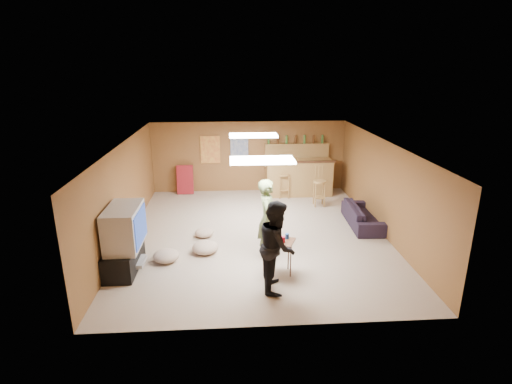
{
  "coord_description": "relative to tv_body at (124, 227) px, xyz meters",
  "views": [
    {
      "loc": [
        -0.6,
        -8.73,
        3.88
      ],
      "look_at": [
        0.0,
        0.2,
        1.0
      ],
      "focal_mm": 28.0,
      "sensor_mm": 36.0,
      "label": 1
    }
  ],
  "objects": [
    {
      "name": "bar_stool_left",
      "position": [
        3.66,
        4.21,
        -0.27
      ],
      "size": [
        0.45,
        0.45,
        1.25
      ],
      "primitive_type": null,
      "rotation": [
        0.0,
        0.0,
        -0.13
      ],
      "color": "olive",
      "rests_on": "ground"
    },
    {
      "name": "folding_chair_stack",
      "position": [
        0.65,
        4.8,
        -0.45
      ],
      "size": [
        0.5,
        0.26,
        0.91
      ],
      "primitive_type": "cube",
      "rotation": [
        -0.14,
        0.0,
        0.0
      ],
      "color": "maroon",
      "rests_on": "ground"
    },
    {
      "name": "person_olive",
      "position": [
        2.8,
        0.35,
        -0.05
      ],
      "size": [
        0.49,
        0.67,
        1.69
      ],
      "primitive_type": "imported",
      "rotation": [
        0.0,
        0.0,
        1.43
      ],
      "color": "#556339",
      "rests_on": "ground"
    },
    {
      "name": "bar_counter",
      "position": [
        4.15,
        4.45,
        -0.35
      ],
      "size": [
        2.0,
        0.6,
        1.1
      ],
      "primitive_type": "cube",
      "color": "olive",
      "rests_on": "ground"
    },
    {
      "name": "bar_backing",
      "position": [
        4.15,
        4.92,
        0.3
      ],
      "size": [
        2.0,
        0.14,
        0.6
      ],
      "primitive_type": "cube",
      "color": "olive",
      "rests_on": "bar_counter"
    },
    {
      "name": "cushion_far",
      "position": [
        0.7,
        0.28,
        -0.78
      ],
      "size": [
        0.54,
        0.54,
        0.24
      ],
      "primitive_type": "ellipsoid",
      "rotation": [
        0.0,
        0.0,
        0.02
      ],
      "color": "tan",
      "rests_on": "ground"
    },
    {
      "name": "wall_front",
      "position": [
        2.65,
        -2.0,
        0.2
      ],
      "size": [
        6.0,
        0.02,
        2.2
      ],
      "primitive_type": "cube",
      "color": "brown",
      "rests_on": "ground"
    },
    {
      "name": "sofa",
      "position": [
        5.35,
        1.92,
        -0.64
      ],
      "size": [
        0.76,
        1.78,
        0.51
      ],
      "primitive_type": "imported",
      "rotation": [
        0.0,
        0.0,
        1.52
      ],
      "color": "black",
      "rests_on": "ground"
    },
    {
      "name": "tv_screen",
      "position": [
        0.31,
        0.0,
        0.0
      ],
      "size": [
        0.02,
        0.95,
        0.65
      ],
      "primitive_type": "cube",
      "color": "navy",
      "rests_on": "tv_body"
    },
    {
      "name": "wall_left",
      "position": [
        -0.35,
        1.5,
        0.2
      ],
      "size": [
        0.02,
        7.0,
        2.2
      ],
      "primitive_type": "cube",
      "color": "brown",
      "rests_on": "ground"
    },
    {
      "name": "ceiling_panel_back",
      "position": [
        2.65,
        2.7,
        1.27
      ],
      "size": [
        1.2,
        0.6,
        0.04
      ],
      "primitive_type": "cube",
      "color": "white",
      "rests_on": "ceiling"
    },
    {
      "name": "person_black",
      "position": [
        2.84,
        -0.88,
        -0.07
      ],
      "size": [
        0.69,
        0.85,
        1.66
      ],
      "primitive_type": "imported",
      "rotation": [
        0.0,
        0.0,
        1.49
      ],
      "color": "black",
      "rests_on": "ground"
    },
    {
      "name": "ceiling",
      "position": [
        2.65,
        1.5,
        1.3
      ],
      "size": [
        6.0,
        7.0,
        0.02
      ],
      "primitive_type": "cube",
      "color": "silver",
      "rests_on": "ground"
    },
    {
      "name": "tray_table",
      "position": [
        2.96,
        -0.36,
        -0.55
      ],
      "size": [
        0.66,
        0.6,
        0.69
      ],
      "primitive_type": "cube",
      "rotation": [
        0.0,
        0.0,
        -0.38
      ],
      "color": "#422415",
      "rests_on": "ground"
    },
    {
      "name": "tv_body",
      "position": [
        0.0,
        0.0,
        0.0
      ],
      "size": [
        0.6,
        1.1,
        0.8
      ],
      "primitive_type": "cube",
      "color": "#B2B2B7",
      "rests_on": "tv_stand"
    },
    {
      "name": "bar_shelf",
      "position": [
        4.15,
        4.9,
        0.6
      ],
      "size": [
        2.0,
        0.18,
        0.05
      ],
      "primitive_type": "cube",
      "color": "olive",
      "rests_on": "bar_backing"
    },
    {
      "name": "cushion_mid",
      "position": [
        1.41,
        1.46,
        -0.8
      ],
      "size": [
        0.56,
        0.56,
        0.19
      ],
      "primitive_type": "ellipsoid",
      "rotation": [
        0.0,
        0.0,
        0.37
      ],
      "color": "tan",
      "rests_on": "ground"
    },
    {
      "name": "cup_red_far",
      "position": [
        3.02,
        -0.43,
        -0.15
      ],
      "size": [
        0.09,
        0.09,
        0.11
      ],
      "primitive_type": "cylinder",
      "rotation": [
        0.0,
        0.0,
        -0.19
      ],
      "color": "red",
      "rests_on": "tray_table"
    },
    {
      "name": "ceiling_panel_front",
      "position": [
        2.65,
        0.0,
        1.27
      ],
      "size": [
        1.2,
        0.6,
        0.04
      ],
      "primitive_type": "cube",
      "color": "white",
      "rests_on": "ceiling"
    },
    {
      "name": "dvd_box",
      "position": [
        0.15,
        0.0,
        -0.75
      ],
      "size": [
        0.35,
        0.5,
        0.08
      ],
      "primitive_type": "cube",
      "color": "#B2B2B7",
      "rests_on": "tv_stand"
    },
    {
      "name": "bar_stool_right",
      "position": [
        4.57,
        3.41,
        -0.31
      ],
      "size": [
        0.47,
        0.47,
        1.17
      ],
      "primitive_type": null,
      "rotation": [
        0.0,
        0.0,
        0.3
      ],
      "color": "olive",
      "rests_on": "ground"
    },
    {
      "name": "tv_stand",
      "position": [
        -0.07,
        0.0,
        -0.65
      ],
      "size": [
        0.55,
        1.3,
        0.5
      ],
      "primitive_type": "cube",
      "color": "black",
      "rests_on": "ground"
    },
    {
      "name": "cushion_near_tv",
      "position": [
        1.48,
        0.62,
        -0.77
      ],
      "size": [
        0.68,
        0.68,
        0.25
      ],
      "primitive_type": "ellipsoid",
      "rotation": [
        0.0,
        0.0,
        -0.24
      ],
      "color": "tan",
      "rests_on": "ground"
    },
    {
      "name": "poster_left",
      "position": [
        1.45,
        4.96,
        0.45
      ],
      "size": [
        0.6,
        0.03,
        0.85
      ],
      "primitive_type": "cube",
      "color": "#BF3F26",
      "rests_on": "wall_back"
    },
    {
      "name": "cup_red_near",
      "position": [
        2.85,
        -0.32,
        -0.15
      ],
      "size": [
        0.09,
        0.09,
        0.11
      ],
      "primitive_type": "cylinder",
      "rotation": [
        0.0,
        0.0,
        0.05
      ],
      "color": "red",
      "rests_on": "tray_table"
    },
    {
      "name": "wall_right",
      "position": [
        5.65,
        1.5,
        0.2
      ],
      "size": [
        0.02,
        7.0,
        2.2
      ],
      "primitive_type": "cube",
      "color": "brown",
      "rests_on": "ground"
    },
    {
      "name": "poster_right",
      "position": [
        2.35,
        4.96,
        0.45
      ],
      "size": [
        0.55,
        0.03,
        0.8
      ],
      "primitive_type": "cube",
      "color": "#334C99",
      "rests_on": "wall_back"
    },
    {
      "name": "bar_lip",
      "position": [
        4.15,
        4.2,
        0.2
      ],
      "size": [
        2.1,
        0.12,
        0.05
      ],
      "primitive_type": "cube",
      "color": "#422415",
      "rests_on": "bar_counter"
    },
    {
      "name": "ground",
      "position": [
        2.65,
        1.5,
        -0.9
      ],
      "size": [
        7.0,
        7.0,
        0.0
      ],
      "primitive_type": "plane",
      "color": "tan",
      "rests_on": "ground"
    },
    {
      "name": "wall_back",
      "position": [
        2.65,
        5.0,
        0.2
      ],
      "size": [
        6.0,
        0.02,
        2.2
      ],
      "primitive_type": "cube",
      "color": "brown",
      "rests_on": "ground"
    },
    {
      "name": "bottle_row",
      "position": [
        4.09,
        4.88,
        0.75
      ],
      "size": [
        1.76,
        0.08,
        0.26
      ],
      "primitive_type": null,
      "color": "#3F7233",
      "rests_on": "bar_shelf"
    },
    {
      "name": "cup_blue",
      "position": [
        3.11,
        -0.29,
        -0.16
      ],
      "size": [
        0.08,
        0.08,
        0.1
      ],
      "primitive_type": "cylinder",
      "rotation": [
        0.0,
        0.0,
        -0.15
      ],
      "color": "#16479D",
      "rests_on": "tray_table"
    }
  ]
}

